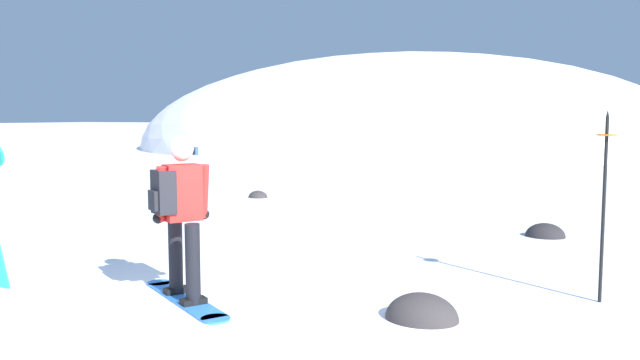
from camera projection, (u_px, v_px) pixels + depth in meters
The scene contains 7 objects.
ground_plane at pixel (198, 307), 6.48m from camera, with size 300.00×300.00×0.00m, color white.
ridge_peak_main at pixel (405, 147), 39.99m from camera, with size 33.05×29.74×11.34m.
snowboarder_main at pixel (180, 214), 6.61m from camera, with size 1.60×1.11×1.71m.
piste_marker_near at pixel (604, 193), 6.56m from camera, with size 0.20×0.20×1.98m.
rock_dark at pixel (545, 237), 10.28m from camera, with size 0.62×0.53×0.43m.
rock_mid at pixel (258, 197), 15.22m from camera, with size 0.46×0.39×0.33m.
rock_small at pixel (422, 319), 6.11m from camera, with size 0.70×0.60×0.49m.
Camera 1 is at (3.78, -5.21, 1.91)m, focal length 36.23 mm.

